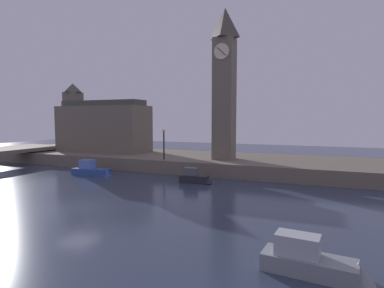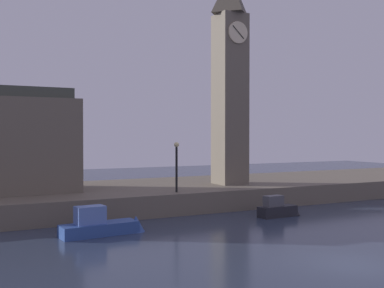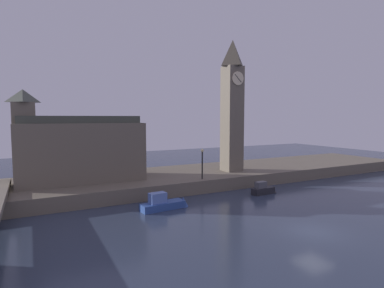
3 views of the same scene
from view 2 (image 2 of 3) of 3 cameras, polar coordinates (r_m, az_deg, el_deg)
ground_plane at (r=21.53m, az=19.00°, el=-13.77°), size 120.00×120.00×0.00m
far_embankment at (r=37.87m, az=-3.41°, el=-6.11°), size 70.00×12.00×1.50m
clock_tower at (r=38.69m, az=4.65°, el=8.37°), size 2.51×2.55×17.22m
streetlamp at (r=32.72m, az=-1.90°, el=-2.02°), size 0.36×0.36×3.51m
boat_barge_dark at (r=32.36m, az=10.61°, el=-7.78°), size 3.28×1.14×1.45m
boat_tour_blue at (r=26.65m, az=-10.45°, el=-9.70°), size 4.96×1.72×1.80m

